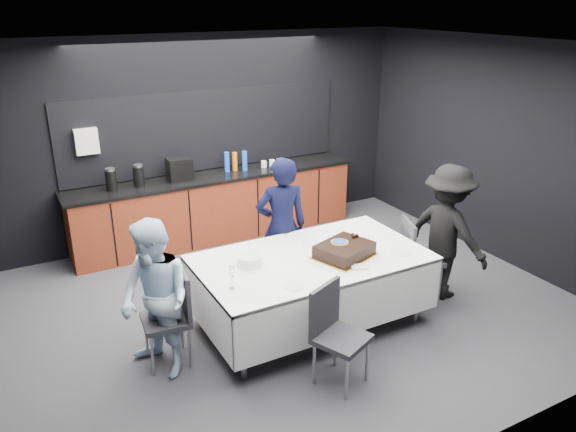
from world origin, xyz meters
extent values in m
plane|color=#3B3B40|center=(0.00, 0.00, 0.00)|extent=(6.00, 6.00, 0.00)
cube|color=white|center=(0.00, 0.00, 2.80)|extent=(6.00, 5.00, 0.04)
cube|color=black|center=(0.00, 2.50, 1.40)|extent=(6.00, 0.04, 2.80)
cube|color=black|center=(0.00, -2.50, 1.40)|extent=(6.00, 0.04, 2.80)
cube|color=black|center=(3.00, 0.00, 1.40)|extent=(0.04, 5.00, 2.80)
cube|color=#64210F|center=(0.00, 2.20, 0.45)|extent=(4.00, 0.60, 0.90)
cube|color=black|center=(0.00, 2.20, 0.92)|extent=(4.10, 0.64, 0.04)
cube|color=black|center=(0.00, 2.48, 1.50)|extent=(4.00, 0.03, 1.10)
cube|color=white|center=(-1.60, 2.43, 1.55)|extent=(0.28, 0.12, 0.32)
cylinder|color=black|center=(-1.40, 2.20, 1.07)|extent=(0.14, 0.14, 0.26)
cylinder|color=black|center=(-1.05, 2.20, 1.07)|extent=(0.14, 0.14, 0.26)
cube|color=black|center=(-0.50, 2.20, 1.09)|extent=(0.32, 0.24, 0.30)
cylinder|color=blue|center=(0.20, 2.25, 1.08)|extent=(0.07, 0.07, 0.28)
cylinder|color=orange|center=(0.32, 2.25, 1.07)|extent=(0.07, 0.07, 0.26)
cylinder|color=blue|center=(0.44, 2.18, 1.08)|extent=(0.07, 0.07, 0.28)
cylinder|color=white|center=(0.75, 2.20, 0.98)|extent=(0.08, 0.08, 0.09)
cylinder|color=white|center=(0.88, 2.20, 0.98)|extent=(0.08, 0.08, 0.09)
cylinder|color=white|center=(1.00, 2.20, 0.98)|extent=(0.08, 0.08, 0.09)
cylinder|color=#99999E|center=(-1.40, 2.20, 1.21)|extent=(0.12, 0.12, 0.03)
cylinder|color=#99999E|center=(-1.05, 2.20, 1.21)|extent=(0.12, 0.12, 0.03)
cylinder|color=#99999E|center=(-1.00, -0.90, 0.38)|extent=(0.06, 0.06, 0.75)
cylinder|color=#99999E|center=(-1.00, 0.10, 0.38)|extent=(0.06, 0.06, 0.75)
cylinder|color=#99999E|center=(1.00, -0.90, 0.38)|extent=(0.06, 0.06, 0.75)
cylinder|color=#99999E|center=(1.00, 0.10, 0.38)|extent=(0.06, 0.06, 0.75)
cube|color=white|center=(0.00, -0.40, 0.76)|extent=(2.32, 1.32, 0.04)
cube|color=white|center=(0.00, -1.05, 0.49)|extent=(2.32, 0.02, 0.55)
cube|color=white|center=(0.00, 0.25, 0.49)|extent=(2.32, 0.02, 0.55)
cube|color=white|center=(-1.15, -0.40, 0.49)|extent=(0.02, 1.32, 0.55)
cube|color=white|center=(1.15, -0.40, 0.49)|extent=(0.02, 1.32, 0.55)
cube|color=gold|center=(0.29, -0.56, 0.79)|extent=(0.69, 0.62, 0.01)
cube|color=black|center=(0.29, -0.56, 0.85)|extent=(0.63, 0.57, 0.12)
cube|color=black|center=(0.29, -0.56, 0.91)|extent=(0.63, 0.57, 0.01)
cylinder|color=orange|center=(0.27, -0.50, 0.92)|extent=(0.18, 0.18, 0.00)
cylinder|color=#184DB4|center=(0.27, -0.50, 0.93)|extent=(0.15, 0.15, 0.01)
sphere|color=black|center=(0.47, -0.44, 0.94)|extent=(0.04, 0.04, 0.04)
sphere|color=black|center=(0.49, -0.48, 0.94)|extent=(0.04, 0.04, 0.04)
sphere|color=black|center=(0.45, -0.48, 0.94)|extent=(0.04, 0.04, 0.04)
cylinder|color=white|center=(-0.63, -0.27, 0.83)|extent=(0.24, 0.24, 0.10)
cylinder|color=white|center=(-0.46, -0.86, 0.78)|extent=(0.19, 0.19, 0.01)
cylinder|color=white|center=(0.73, -0.33, 0.78)|extent=(0.18, 0.18, 0.01)
cylinder|color=white|center=(0.86, -0.75, 0.78)|extent=(0.22, 0.22, 0.01)
cylinder|color=white|center=(0.16, -0.10, 0.78)|extent=(0.21, 0.21, 0.01)
cube|color=white|center=(0.27, -0.84, 0.79)|extent=(0.18, 0.15, 0.02)
cylinder|color=white|center=(-0.97, -0.63, 0.78)|extent=(0.06, 0.06, 0.00)
cylinder|color=white|center=(-0.97, -0.63, 0.84)|extent=(0.01, 0.01, 0.12)
cylinder|color=white|center=(-0.97, -0.63, 0.95)|extent=(0.05, 0.05, 0.10)
cube|color=#29292D|center=(-1.52, -0.33, 0.45)|extent=(0.46, 0.46, 0.05)
cube|color=#29292D|center=(-1.33, -0.35, 0.70)|extent=(0.08, 0.42, 0.45)
cylinder|color=#99999E|center=(-1.67, -0.14, 0.22)|extent=(0.03, 0.03, 0.44)
cylinder|color=#99999E|center=(-1.71, -0.48, 0.22)|extent=(0.03, 0.03, 0.44)
cylinder|color=#99999E|center=(-1.34, -0.17, 0.22)|extent=(0.03, 0.03, 0.44)
cylinder|color=#99999E|center=(-1.37, -0.51, 0.22)|extent=(0.03, 0.03, 0.44)
cube|color=#29292D|center=(1.43, -0.47, 0.45)|extent=(0.54, 0.54, 0.05)
cube|color=#29292D|center=(1.25, -0.40, 0.70)|extent=(0.19, 0.41, 0.45)
cylinder|color=#99999E|center=(1.53, -0.69, 0.22)|extent=(0.03, 0.03, 0.44)
cylinder|color=#99999E|center=(1.65, -0.37, 0.22)|extent=(0.03, 0.03, 0.44)
cylinder|color=#99999E|center=(1.21, -0.57, 0.22)|extent=(0.03, 0.03, 0.44)
cylinder|color=#99999E|center=(1.33, -0.25, 0.22)|extent=(0.03, 0.03, 0.44)
cube|color=#29292D|center=(-0.26, -1.37, 0.45)|extent=(0.55, 0.55, 0.05)
cube|color=#29292D|center=(-0.34, -1.19, 0.70)|extent=(0.40, 0.20, 0.45)
cylinder|color=#99999E|center=(-0.35, -1.59, 0.22)|extent=(0.03, 0.03, 0.44)
cylinder|color=#99999E|center=(-0.04, -1.45, 0.22)|extent=(0.03, 0.03, 0.44)
cylinder|color=#99999E|center=(-0.49, -1.28, 0.22)|extent=(0.03, 0.03, 0.44)
cylinder|color=#99999E|center=(-0.18, -1.14, 0.22)|extent=(0.03, 0.03, 0.44)
imported|color=black|center=(0.06, 0.37, 0.81)|extent=(0.66, 0.50, 1.63)
imported|color=silver|center=(-1.62, -0.43, 0.74)|extent=(0.78, 0.87, 1.49)
imported|color=black|center=(1.65, -0.58, 0.78)|extent=(0.79, 1.11, 1.56)
camera|label=1|loc=(-2.67, -4.79, 3.25)|focal=35.00mm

